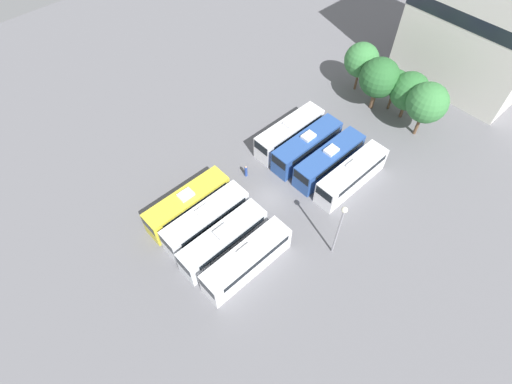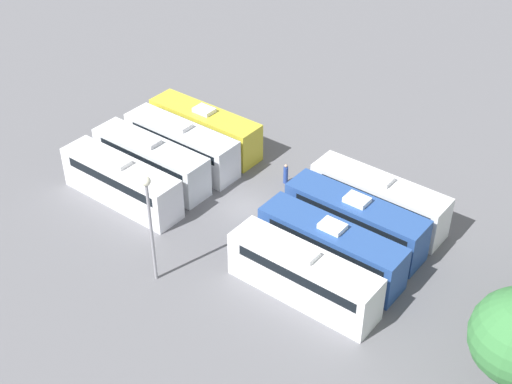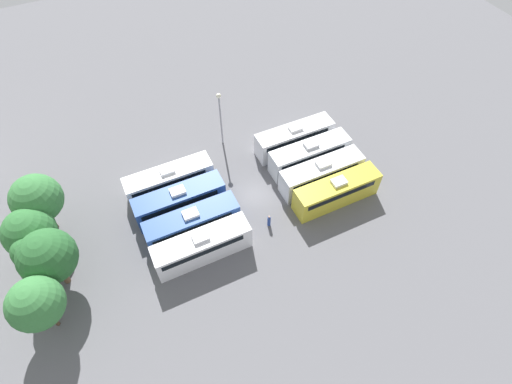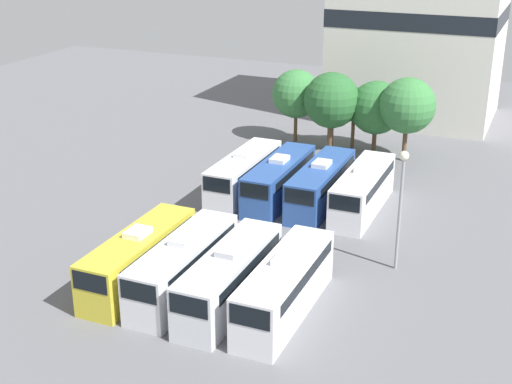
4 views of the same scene
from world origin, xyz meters
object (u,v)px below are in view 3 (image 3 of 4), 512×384
at_px(bus_6, 180,200).
at_px(tree_0, 36,304).
at_px(worker_person, 269,221).
at_px(bus_0, 336,191).
at_px(bus_5, 192,223).
at_px(tree_2, 30,251).
at_px(bus_7, 169,180).
at_px(bus_3, 294,138).
at_px(tree_1, 48,257).
at_px(tree_3, 30,233).
at_px(light_pole, 220,111).
at_px(bus_4, 202,246).
at_px(tree_4, 37,199).
at_px(bus_1, 321,173).
at_px(bus_2, 309,154).

height_order(bus_6, tree_0, tree_0).
bearing_deg(worker_person, bus_0, -91.60).
distance_m(bus_5, tree_2, 15.34).
height_order(bus_6, bus_7, same).
relative_size(bus_3, tree_1, 1.32).
bearing_deg(tree_3, bus_0, -102.47).
distance_m(bus_3, tree_2, 31.44).
xyz_separation_m(bus_7, light_pole, (4.53, -8.42, 3.62)).
height_order(worker_person, tree_0, tree_0).
height_order(bus_4, tree_4, tree_4).
bearing_deg(tree_1, tree_2, 41.66).
distance_m(light_pole, tree_0, 27.70).
xyz_separation_m(tree_0, tree_3, (8.05, -0.16, -0.51)).
xyz_separation_m(tree_0, tree_4, (11.23, -1.53, 0.34)).
bearing_deg(tree_1, bus_3, -77.28).
bearing_deg(tree_1, light_pole, -62.34).
xyz_separation_m(bus_1, tree_4, (7.01, 29.41, 3.41)).
height_order(bus_1, tree_1, tree_1).
distance_m(bus_0, bus_4, 16.17).
bearing_deg(tree_4, bus_1, -103.40).
bearing_deg(bus_7, tree_1, 117.27).
bearing_deg(tree_3, worker_person, -106.29).
xyz_separation_m(bus_4, bus_6, (6.48, 0.19, 0.00)).
bearing_deg(bus_2, bus_0, 179.21).
relative_size(bus_5, tree_1, 1.32).
height_order(bus_2, bus_5, same).
xyz_separation_m(bus_6, tree_4, (3.69, 13.21, 3.41)).
bearing_deg(bus_5, bus_4, 178.98).
bearing_deg(bus_1, tree_4, 76.60).
distance_m(bus_7, tree_1, 15.05).
bearing_deg(tree_0, bus_3, -70.85).
bearing_deg(bus_1, light_pole, 35.33).
relative_size(bus_7, light_pole, 1.26).
bearing_deg(worker_person, bus_4, 92.82).
xyz_separation_m(tree_0, tree_2, (5.87, 0.03, -0.47)).
bearing_deg(worker_person, tree_4, 65.26).
bearing_deg(tree_1, bus_7, -62.73).
distance_m(bus_5, tree_4, 15.59).
distance_m(bus_7, tree_3, 14.95).
relative_size(bus_1, bus_6, 1.00).
xyz_separation_m(bus_2, tree_0, (-7.40, 31.18, 3.07)).
xyz_separation_m(bus_0, bus_1, (3.01, 0.16, 0.00)).
bearing_deg(bus_3, tree_2, 98.93).
bearing_deg(bus_3, bus_7, 89.62).
xyz_separation_m(tree_1, tree_2, (1.77, 1.57, -0.58)).
distance_m(bus_0, bus_5, 16.38).
bearing_deg(worker_person, bus_5, 70.89).
bearing_deg(tree_1, worker_person, -97.14).
relative_size(bus_5, bus_7, 1.00).
bearing_deg(tree_4, tree_1, -179.92).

